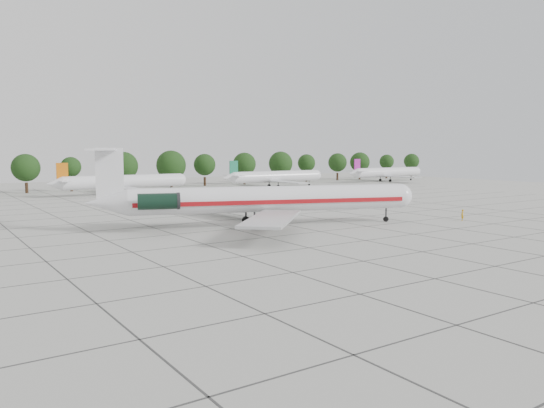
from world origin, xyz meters
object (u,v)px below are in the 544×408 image
object	(u,v)px
ground_crew	(462,215)
bg_airliner_e	(387,172)
bg_airliner_d	(276,177)
bg_airliner_c	(124,182)
main_airliner	(255,199)

from	to	relation	value
ground_crew	bg_airliner_e	xyz separation A→B (m)	(62.53, 74.48, 2.10)
ground_crew	bg_airliner_d	world-z (taller)	bg_airliner_d
ground_crew	bg_airliner_e	size ratio (longest dim) A/B	0.06
bg_airliner_c	main_airliner	bearing A→B (deg)	-92.23
bg_airliner_c	bg_airliner_e	size ratio (longest dim) A/B	1.00
ground_crew	bg_airliner_d	xyz separation A→B (m)	(16.66, 71.49, 2.10)
bg_airliner_c	bg_airliner_d	xyz separation A→B (m)	(42.13, 0.06, 0.00)
bg_airliner_d	bg_airliner_e	world-z (taller)	same
main_airliner	ground_crew	bearing A→B (deg)	-3.42
bg_airliner_d	ground_crew	bearing A→B (deg)	-103.12
bg_airliner_e	bg_airliner_c	bearing A→B (deg)	-178.02
main_airliner	bg_airliner_e	distance (m)	109.99
bg_airliner_d	bg_airliner_e	distance (m)	45.97
main_airliner	bg_airliner_c	distance (m)	59.75
ground_crew	main_airliner	bearing A→B (deg)	-59.20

